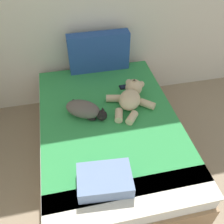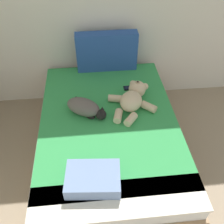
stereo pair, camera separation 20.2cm
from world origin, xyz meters
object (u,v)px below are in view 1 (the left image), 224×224
object	(u,v)px
bed	(110,138)
throw_pillow	(105,180)
patterned_cushion	(99,52)
cat	(85,110)
teddy_bear	(131,97)
cell_phone	(126,87)

from	to	relation	value
bed	throw_pillow	xyz separation A→B (m)	(-0.18, -0.65, 0.32)
patterned_cushion	cat	distance (m)	0.81
bed	cat	distance (m)	0.41
teddy_bear	cell_phone	world-z (taller)	teddy_bear
bed	throw_pillow	distance (m)	0.75
cat	throw_pillow	xyz separation A→B (m)	(0.04, -0.77, -0.02)
throw_pillow	bed	bearing A→B (deg)	75.03
bed	cat	world-z (taller)	cat
bed	teddy_bear	distance (m)	0.47
bed	teddy_bear	bearing A→B (deg)	37.50
throw_pillow	cat	bearing A→B (deg)	92.90
teddy_bear	cell_phone	bearing A→B (deg)	85.02
patterned_cushion	cat	world-z (taller)	patterned_cushion
patterned_cushion	teddy_bear	bearing A→B (deg)	-73.47
patterned_cushion	bed	bearing A→B (deg)	-93.86
bed	cell_phone	distance (m)	0.60
cat	throw_pillow	size ratio (longest dim) A/B	1.02
cell_phone	bed	bearing A→B (deg)	-121.39
patterned_cushion	throw_pillow	world-z (taller)	patterned_cushion
bed	throw_pillow	bearing A→B (deg)	-104.97
patterned_cushion	cat	bearing A→B (deg)	-109.92
cat	throw_pillow	world-z (taller)	cat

